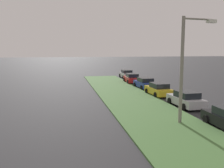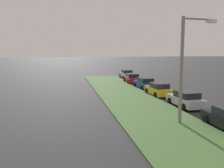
% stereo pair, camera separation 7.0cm
% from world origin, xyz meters
% --- Properties ---
extents(grass_median, '(60.00, 6.00, 0.12)m').
position_xyz_m(grass_median, '(10.00, 8.11, 0.06)').
color(grass_median, '#477238').
rests_on(grass_median, ground).
extents(parked_car_silver, '(4.39, 2.19, 1.47)m').
position_xyz_m(parked_car_silver, '(13.35, 3.99, 0.72)').
color(parked_car_silver, '#B2B5BA').
rests_on(parked_car_silver, ground).
extents(parked_car_yellow, '(4.37, 2.15, 1.47)m').
position_xyz_m(parked_car_yellow, '(19.25, 4.36, 0.72)').
color(parked_car_yellow, gold).
rests_on(parked_car_yellow, ground).
extents(parked_car_blue, '(4.38, 2.18, 1.47)m').
position_xyz_m(parked_car_blue, '(24.55, 4.28, 0.72)').
color(parked_car_blue, '#23389E').
rests_on(parked_car_blue, ground).
extents(parked_car_red, '(4.36, 2.13, 1.47)m').
position_xyz_m(parked_car_red, '(30.36, 4.50, 0.72)').
color(parked_car_red, red).
rests_on(parked_car_red, ground).
extents(parked_car_white, '(4.31, 2.04, 1.47)m').
position_xyz_m(parked_car_white, '(36.95, 3.71, 0.72)').
color(parked_car_white, silver).
rests_on(parked_car_white, ground).
extents(streetlight, '(0.83, 2.85, 7.50)m').
position_xyz_m(streetlight, '(8.54, 6.55, 4.39)').
color(streetlight, gray).
rests_on(streetlight, ground).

